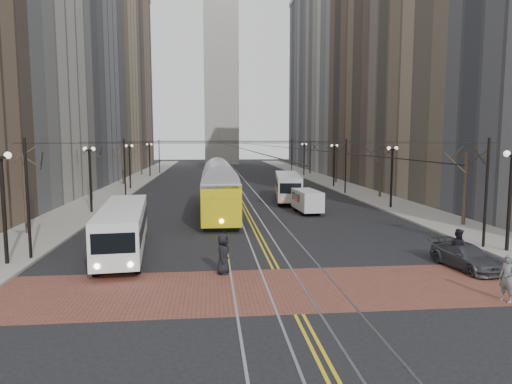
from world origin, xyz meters
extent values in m
plane|color=black|center=(0.00, 0.00, 0.00)|extent=(260.00, 260.00, 0.00)
cube|color=gray|center=(-15.00, 45.00, 0.07)|extent=(5.00, 140.00, 0.15)
cube|color=gray|center=(15.00, 45.00, 0.07)|extent=(5.00, 140.00, 0.15)
cube|color=brown|center=(0.00, -4.00, 0.01)|extent=(25.00, 6.00, 0.01)
cube|color=gray|center=(0.00, 45.00, 0.00)|extent=(4.80, 130.00, 0.02)
cube|color=gold|center=(0.00, 45.00, 0.01)|extent=(0.42, 130.00, 0.01)
cube|color=slate|center=(-25.50, 46.00, 17.00)|extent=(16.00, 20.00, 34.00)
cube|color=gray|center=(-27.50, 66.00, 26.00)|extent=(20.00, 20.00, 52.00)
cube|color=brown|center=(-25.50, 86.00, 20.00)|extent=(16.00, 20.00, 40.00)
cube|color=brown|center=(25.50, 46.00, 17.00)|extent=(16.00, 20.00, 34.00)
cube|color=#A5A49B|center=(27.50, 66.00, 26.00)|extent=(20.00, 20.00, 52.00)
cube|color=slate|center=(25.50, 86.00, 20.00)|extent=(16.00, 20.00, 40.00)
cube|color=#B2AFA5|center=(0.00, 102.00, 28.00)|extent=(9.00, 9.00, 56.00)
cylinder|color=black|center=(-13.70, 1.00, 2.80)|extent=(0.20, 0.20, 5.60)
cylinder|color=black|center=(-13.70, 18.00, 2.80)|extent=(0.20, 0.20, 5.60)
cylinder|color=black|center=(-13.70, 38.00, 2.80)|extent=(0.20, 0.20, 5.60)
cylinder|color=black|center=(-13.70, 58.00, 2.80)|extent=(0.20, 0.20, 5.60)
cylinder|color=black|center=(13.70, 1.00, 2.80)|extent=(0.20, 0.20, 5.60)
cylinder|color=black|center=(13.70, 18.00, 2.80)|extent=(0.20, 0.20, 5.60)
cylinder|color=black|center=(13.70, 38.00, 2.80)|extent=(0.20, 0.20, 5.60)
cylinder|color=black|center=(13.70, 58.00, 2.80)|extent=(0.20, 0.20, 5.60)
cylinder|color=#382D23|center=(-15.70, 9.00, 2.80)|extent=(0.28, 0.28, 5.60)
cylinder|color=#382D23|center=(-15.70, 26.00, 2.80)|extent=(0.28, 0.28, 5.60)
cylinder|color=#382D23|center=(-15.70, 44.00, 2.80)|extent=(0.28, 0.28, 5.60)
cylinder|color=#382D23|center=(-15.70, 62.00, 2.80)|extent=(0.28, 0.28, 5.60)
cylinder|color=#382D23|center=(15.70, 9.00, 2.80)|extent=(0.28, 0.28, 5.60)
cylinder|color=#382D23|center=(15.70, 26.00, 2.80)|extent=(0.28, 0.28, 5.60)
cylinder|color=#382D23|center=(15.70, 44.00, 2.80)|extent=(0.28, 0.28, 5.60)
cylinder|color=#382D23|center=(15.70, 62.00, 2.80)|extent=(0.28, 0.28, 5.60)
cylinder|color=black|center=(-1.50, 45.00, 6.00)|extent=(0.03, 120.00, 0.03)
cylinder|color=black|center=(1.50, 45.00, 6.00)|extent=(0.03, 120.00, 0.03)
cylinder|color=black|center=(-12.90, 2.00, 3.30)|extent=(0.16, 0.16, 6.60)
cylinder|color=black|center=(-12.90, 30.00, 3.30)|extent=(0.16, 0.16, 6.60)
cylinder|color=black|center=(-12.90, 66.00, 3.30)|extent=(0.16, 0.16, 6.60)
cylinder|color=black|center=(12.90, 2.00, 3.30)|extent=(0.16, 0.16, 6.60)
cylinder|color=black|center=(12.90, 30.00, 3.30)|extent=(0.16, 0.16, 6.60)
cylinder|color=black|center=(12.90, 66.00, 3.30)|extent=(0.16, 0.16, 6.60)
cube|color=white|center=(-8.20, 3.06, 1.37)|extent=(3.38, 11.10, 2.73)
cube|color=yellow|center=(-2.50, 15.68, 1.80)|extent=(2.87, 15.32, 3.61)
cube|color=#BDBDBD|center=(5.00, 24.71, 1.42)|extent=(3.68, 11.13, 2.85)
cube|color=silver|center=(5.30, 16.29, 1.02)|extent=(2.08, 4.71, 2.03)
imported|color=#45474D|center=(5.73, 28.94, 0.86)|extent=(2.84, 5.31, 1.72)
imported|color=#9B9EA3|center=(7.25, 38.34, 0.74)|extent=(1.66, 4.55, 1.49)
imported|color=#3F4247|center=(9.57, -1.77, 0.62)|extent=(2.34, 4.46, 1.24)
imported|color=black|center=(-2.65, -1.50, 0.99)|extent=(0.85, 1.09, 1.96)
imported|color=slate|center=(8.55, -6.50, 0.97)|extent=(0.67, 0.82, 1.92)
imported|color=black|center=(9.28, -1.50, 1.00)|extent=(1.11, 1.20, 1.98)
camera|label=1|loc=(-3.24, -23.08, 6.47)|focal=32.00mm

